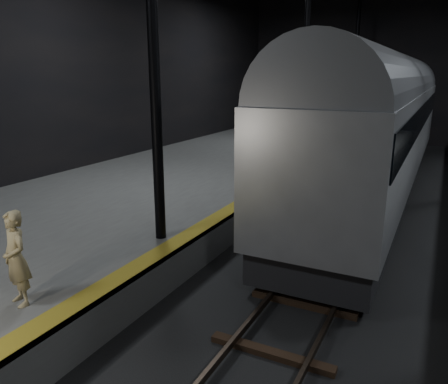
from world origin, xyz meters
The scene contains 6 objects.
ground centered at (0.00, 0.00, 0.00)m, with size 44.00×44.00×0.00m, color black.
platform_left centered at (-7.50, 0.00, 0.50)m, with size 9.00×43.80×1.00m, color #4B4B49.
tactile_strip centered at (-3.25, 0.00, 1.00)m, with size 0.50×43.80×0.01m, color olive.
track centered at (0.00, 0.00, 0.07)m, with size 2.40×43.00×0.24m.
train centered at (0.00, 6.46, 3.22)m, with size 3.23×21.61×5.78m.
woman centered at (-4.15, -7.91, 1.88)m, with size 0.64×0.42×1.76m, color tan.
Camera 1 is at (2.38, -12.63, 5.06)m, focal length 35.00 mm.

